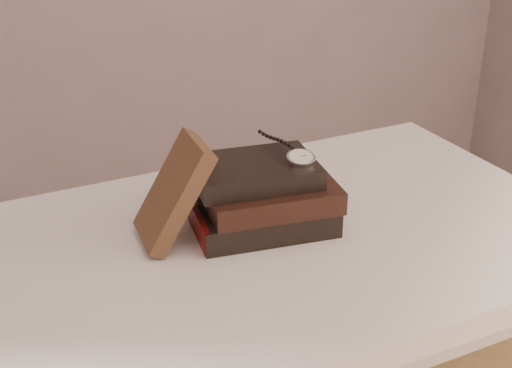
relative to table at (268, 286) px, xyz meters
name	(u,v)px	position (x,y,z in m)	size (l,w,h in m)	color
table	(268,286)	(0.00, 0.00, 0.00)	(1.00, 0.60, 0.75)	white
book_stack	(263,197)	(0.01, 0.03, 0.14)	(0.24, 0.18, 0.11)	black
journal	(174,192)	(-0.13, 0.05, 0.17)	(0.03, 0.11, 0.17)	#3B2516
pocket_watch	(298,156)	(0.06, 0.02, 0.21)	(0.05, 0.15, 0.02)	silver
eyeglasses	(203,178)	(-0.06, 0.12, 0.15)	(0.10, 0.12, 0.04)	silver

